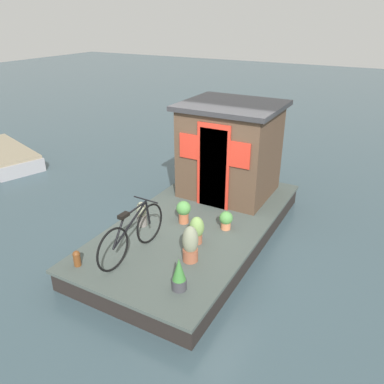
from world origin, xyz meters
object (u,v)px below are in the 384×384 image
houseboat_cabin (230,149)px  potted_plant_basil (184,211)px  potted_plant_ivy (197,229)px  dinghy_boat (3,155)px  potted_plant_fern (226,220)px  potted_plant_rosemary (190,244)px  potted_plant_lavender (179,275)px  mooring_bollard (77,258)px  potted_plant_thyme (142,214)px  bicycle (132,234)px

houseboat_cabin → potted_plant_basil: (-1.73, 0.18, -0.77)m
potted_plant_ivy → dinghy_boat: size_ratio=0.15×
potted_plant_fern → potted_plant_basil: potted_plant_basil is taller
potted_plant_rosemary → potted_plant_fern: size_ratio=1.78×
dinghy_boat → houseboat_cabin: bearing=-85.9°
houseboat_cabin → potted_plant_lavender: 3.67m
potted_plant_rosemary → potted_plant_basil: (1.05, 0.74, -0.05)m
potted_plant_ivy → mooring_bollard: potted_plant_ivy is taller
potted_plant_lavender → potted_plant_thyme: size_ratio=1.08×
potted_plant_thyme → potted_plant_fern: bearing=-65.9°
mooring_bollard → dinghy_boat: mooring_bollard is taller
potted_plant_basil → mooring_bollard: (-2.07, 0.81, -0.11)m
mooring_bollard → potted_plant_ivy: bearing=-41.6°
bicycle → potted_plant_lavender: 1.23m
houseboat_cabin → potted_plant_ivy: houseboat_cabin is taller
bicycle → potted_plant_thyme: bicycle is taller
potted_plant_ivy → potted_plant_thyme: (0.04, 1.22, -0.03)m
bicycle → potted_plant_fern: bicycle is taller
potted_plant_basil → potted_plant_lavender: (-1.77, -0.95, -0.00)m
potted_plant_fern → potted_plant_lavender: (-1.95, -0.12, 0.06)m
houseboat_cabin → dinghy_boat: bearing=94.1°
bicycle → mooring_bollard: size_ratio=6.14×
potted_plant_ivy → dinghy_boat: 7.83m
houseboat_cabin → mooring_bollard: houseboat_cabin is taller
potted_plant_thyme → mooring_bollard: (-1.59, 0.15, -0.09)m
potted_plant_lavender → dinghy_boat: size_ratio=0.16×
potted_plant_rosemary → potted_plant_thyme: potted_plant_rosemary is taller
potted_plant_basil → potted_plant_thyme: size_ratio=0.91×
houseboat_cabin → bicycle: size_ratio=1.21×
potted_plant_fern → dinghy_boat: bearing=82.5°
potted_plant_ivy → potted_plant_thyme: size_ratio=1.03×
potted_plant_fern → potted_plant_lavender: potted_plant_lavender is taller
mooring_bollard → potted_plant_thyme: bearing=-5.6°
potted_plant_rosemary → dinghy_boat: (2.26, 7.79, -0.51)m
potted_plant_rosemary → potted_plant_ivy: 0.56m
houseboat_cabin → bicycle: 3.18m
potted_plant_ivy → potted_plant_lavender: size_ratio=0.96×
mooring_bollard → bicycle: bearing=-40.7°
potted_plant_fern → potted_plant_ivy: size_ratio=0.70×
potted_plant_thyme → dinghy_boat: bearing=75.2°
houseboat_cabin → mooring_bollard: 4.03m
houseboat_cabin → potted_plant_basil: bearing=174.0°
houseboat_cabin → potted_plant_basil: houseboat_cabin is taller
bicycle → dinghy_boat: size_ratio=0.51×
potted_plant_fern → bicycle: bearing=146.4°
potted_plant_ivy → mooring_bollard: size_ratio=1.87×
potted_plant_lavender → dinghy_boat: potted_plant_lavender is taller
houseboat_cabin → potted_plant_thyme: 2.50m
potted_plant_fern → potted_plant_thyme: size_ratio=0.72×
bicycle → potted_plant_ivy: 1.15m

